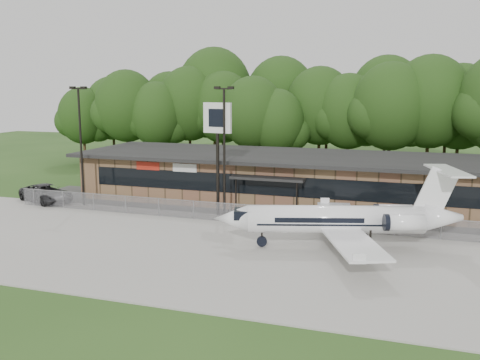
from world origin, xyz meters
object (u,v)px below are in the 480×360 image
(terminal, at_px, (306,179))
(suv, at_px, (46,194))
(business_jet, at_px, (344,220))
(pole_sign, at_px, (217,130))

(terminal, xyz_separation_m, suv, (-22.00, -7.27, -1.37))
(business_jet, height_order, pole_sign, pole_sign)
(terminal, relative_size, pole_sign, 4.56)
(terminal, bearing_deg, suv, -161.71)
(terminal, distance_m, pole_sign, 10.26)
(business_jet, xyz_separation_m, suv, (-27.07, 5.65, -1.09))
(pole_sign, bearing_deg, suv, -171.99)
(suv, bearing_deg, pole_sign, -66.84)
(suv, xyz_separation_m, pole_sign, (16.33, 0.12, 6.08))
(suv, height_order, pole_sign, pole_sign)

